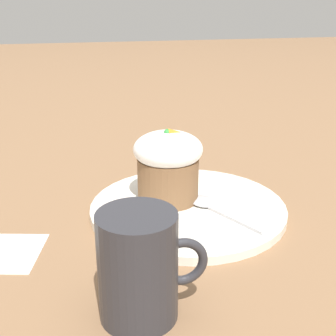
{
  "coord_description": "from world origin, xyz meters",
  "views": [
    {
      "loc": [
        -0.13,
        -0.53,
        0.27
      ],
      "look_at": [
        -0.02,
        0.02,
        0.05
      ],
      "focal_mm": 50.0,
      "sensor_mm": 36.0,
      "label": 1
    }
  ],
  "objects": [
    {
      "name": "ground_plane",
      "position": [
        0.0,
        0.0,
        0.0
      ],
      "size": [
        4.0,
        4.0,
        0.0
      ],
      "primitive_type": "plane",
      "color": "#846042"
    },
    {
      "name": "dessert_plate",
      "position": [
        0.0,
        0.0,
        0.01
      ],
      "size": [
        0.25,
        0.25,
        0.01
      ],
      "color": "white",
      "rests_on": "ground_plane"
    },
    {
      "name": "carrot_cake",
      "position": [
        -0.02,
        0.02,
        0.06
      ],
      "size": [
        0.09,
        0.09,
        0.1
      ],
      "color": "brown",
      "rests_on": "dessert_plate"
    },
    {
      "name": "spoon",
      "position": [
        0.03,
        -0.02,
        0.01
      ],
      "size": [
        0.08,
        0.11,
        0.01
      ],
      "color": "#B7B7BC",
      "rests_on": "dessert_plate"
    },
    {
      "name": "coffee_cup",
      "position": [
        -0.09,
        -0.19,
        0.05
      ],
      "size": [
        0.1,
        0.07,
        0.1
      ],
      "color": "#2D2D33",
      "rests_on": "ground_plane"
    }
  ]
}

